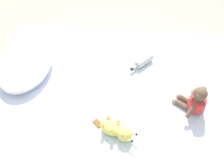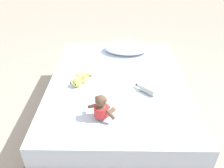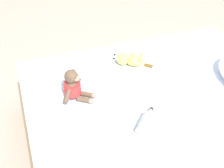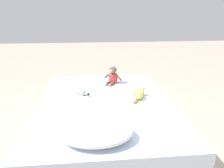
{
  "view_description": "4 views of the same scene",
  "coord_description": "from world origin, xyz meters",
  "px_view_note": "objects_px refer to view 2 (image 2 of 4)",
  "views": [
    {
      "loc": [
        -1.33,
        -0.13,
        2.1
      ],
      "look_at": [
        0.0,
        0.0,
        0.57
      ],
      "focal_mm": 43.28,
      "sensor_mm": 36.0,
      "label": 1
    },
    {
      "loc": [
        -0.04,
        -2.08,
        1.84
      ],
      "look_at": [
        -0.06,
        -0.27,
        0.64
      ],
      "focal_mm": 36.65,
      "sensor_mm": 36.0,
      "label": 2
    },
    {
      "loc": [
        1.54,
        -0.88,
        1.99
      ],
      "look_at": [
        -0.12,
        -0.32,
        0.59
      ],
      "focal_mm": 49.49,
      "sensor_mm": 36.0,
      "label": 3
    },
    {
      "loc": [
        0.12,
        2.09,
        1.47
      ],
      "look_at": [
        -0.1,
        -0.29,
        0.62
      ],
      "focal_mm": 33.11,
      "sensor_mm": 36.0,
      "label": 4
    }
  ],
  "objects_px": {
    "plush_monkey": "(102,108)",
    "glass_bottle": "(148,90)",
    "pillow": "(127,48)",
    "plush_yellow_creature": "(80,79)",
    "bed": "(118,99)"
  },
  "relations": [
    {
      "from": "bed",
      "to": "plush_yellow_creature",
      "type": "height_order",
      "value": "plush_yellow_creature"
    },
    {
      "from": "pillow",
      "to": "bed",
      "type": "bearing_deg",
      "value": -99.3
    },
    {
      "from": "plush_monkey",
      "to": "glass_bottle",
      "type": "height_order",
      "value": "plush_monkey"
    },
    {
      "from": "pillow",
      "to": "plush_monkey",
      "type": "bearing_deg",
      "value": -101.22
    },
    {
      "from": "bed",
      "to": "glass_bottle",
      "type": "distance_m",
      "value": 0.47
    },
    {
      "from": "pillow",
      "to": "glass_bottle",
      "type": "distance_m",
      "value": 0.95
    },
    {
      "from": "bed",
      "to": "plush_yellow_creature",
      "type": "bearing_deg",
      "value": -170.04
    },
    {
      "from": "plush_yellow_creature",
      "to": "bed",
      "type": "bearing_deg",
      "value": 9.96
    },
    {
      "from": "bed",
      "to": "plush_yellow_creature",
      "type": "xyz_separation_m",
      "value": [
        -0.4,
        -0.07,
        0.31
      ]
    },
    {
      "from": "pillow",
      "to": "plush_yellow_creature",
      "type": "relative_size",
      "value": 1.89
    },
    {
      "from": "plush_monkey",
      "to": "glass_bottle",
      "type": "xyz_separation_m",
      "value": [
        0.43,
        0.37,
        -0.06
      ]
    },
    {
      "from": "plush_monkey",
      "to": "plush_yellow_creature",
      "type": "distance_m",
      "value": 0.59
    },
    {
      "from": "bed",
      "to": "pillow",
      "type": "xyz_separation_m",
      "value": [
        0.11,
        0.7,
        0.32
      ]
    },
    {
      "from": "plush_monkey",
      "to": "plush_yellow_creature",
      "type": "relative_size",
      "value": 0.81
    },
    {
      "from": "pillow",
      "to": "plush_yellow_creature",
      "type": "xyz_separation_m",
      "value": [
        -0.51,
        -0.77,
        -0.01
      ]
    }
  ]
}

